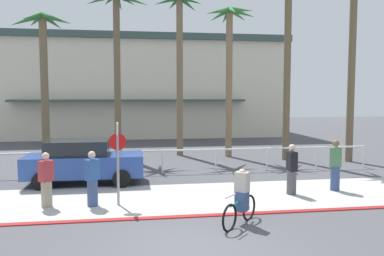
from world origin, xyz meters
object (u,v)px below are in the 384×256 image
cyclist_teal_0 (241,198)px  pedestrian_0 (92,181)px  palm_tree_6 (354,22)px  pedestrian_2 (292,171)px  palm_tree_1 (43,56)px  palm_tree_5 (288,21)px  car_blue_1 (83,161)px  palm_tree_2 (117,34)px  palm_tree_4 (230,46)px  pedestrian_1 (46,182)px  pedestrian_3 (335,167)px  stop_sign_bike_lane (118,152)px  palm_tree_3 (179,39)px

cyclist_teal_0 → pedestrian_0: bearing=149.8°
palm_tree_6 → pedestrian_2: (-5.67, -6.06, -6.23)m
palm_tree_1 → pedestrian_2: 12.61m
palm_tree_5 → car_blue_1: size_ratio=2.21×
palm_tree_2 → palm_tree_4: palm_tree_2 is taller
palm_tree_2 → pedestrian_1: size_ratio=5.34×
cyclist_teal_0 → pedestrian_1: (-5.38, 2.44, 0.08)m
palm_tree_6 → pedestrian_2: bearing=-133.1°
palm_tree_4 → palm_tree_5: palm_tree_5 is taller
palm_tree_4 → pedestrian_3: size_ratio=4.48×
car_blue_1 → pedestrian_0: pedestrian_0 is taller
stop_sign_bike_lane → palm_tree_4: bearing=57.6°
cyclist_teal_0 → pedestrian_2: size_ratio=0.86×
palm_tree_1 → pedestrian_2: palm_tree_1 is taller
stop_sign_bike_lane → pedestrian_3: size_ratio=1.40×
palm_tree_2 → palm_tree_5: (8.79, -2.48, 0.48)m
cyclist_teal_0 → palm_tree_2: bearing=105.9°
car_blue_1 → pedestrian_3: size_ratio=2.41×
palm_tree_2 → pedestrian_0: size_ratio=5.26×
palm_tree_3 → cyclist_teal_0: (0.14, -12.36, -5.84)m
palm_tree_4 → cyclist_teal_0: 12.90m
car_blue_1 → pedestrian_3: pedestrian_3 is taller
pedestrian_1 → pedestrian_2: (7.94, 0.33, 0.03)m
palm_tree_3 → palm_tree_4: size_ratio=1.09×
palm_tree_1 → pedestrian_1: size_ratio=4.34×
palm_tree_6 → pedestrian_3: bearing=-124.2°
car_blue_1 → pedestrian_1: car_blue_1 is taller
stop_sign_bike_lane → palm_tree_4: size_ratio=0.31×
pedestrian_1 → pedestrian_3: (9.69, 0.61, 0.08)m
stop_sign_bike_lane → pedestrian_3: stop_sign_bike_lane is taller
stop_sign_bike_lane → pedestrian_2: 5.88m
pedestrian_2 → pedestrian_3: (1.75, 0.28, 0.05)m
pedestrian_3 → stop_sign_bike_lane: bearing=-174.5°
pedestrian_1 → pedestrian_3: size_ratio=0.92×
palm_tree_3 → pedestrian_2: size_ratio=5.13×
palm_tree_6 → palm_tree_5: bearing=159.9°
palm_tree_4 → car_blue_1: (-7.21, -5.86, -5.21)m
car_blue_1 → pedestrian_2: pedestrian_2 is taller
palm_tree_1 → pedestrian_0: (2.86, -7.52, -4.45)m
palm_tree_6 → pedestrian_0: (-12.25, -6.49, -6.25)m
pedestrian_1 → pedestrian_0: bearing=-4.5°
palm_tree_1 → pedestrian_3: 13.80m
palm_tree_4 → pedestrian_3: (1.76, -8.39, -5.22)m
palm_tree_5 → cyclist_teal_0: 12.98m
palm_tree_5 → pedestrian_2: palm_tree_5 is taller
pedestrian_1 → palm_tree_4: bearing=48.6°
palm_tree_2 → pedestrian_0: 11.69m
palm_tree_3 → palm_tree_2: bearing=179.3°
palm_tree_1 → car_blue_1: bearing=-62.5°
pedestrian_2 → palm_tree_1: bearing=143.1°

